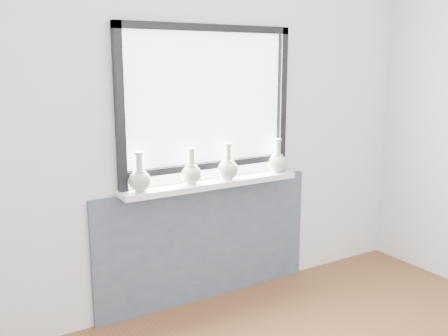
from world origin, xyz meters
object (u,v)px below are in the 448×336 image
windowsill (212,184)px  vase_c (228,168)px  vase_b (191,173)px  vase_d (277,161)px  vase_a (140,179)px

windowsill → vase_c: size_ratio=5.15×
windowsill → vase_c: (0.12, -0.02, 0.10)m
windowsill → vase_c: 0.16m
vase_b → vase_c: vase_c is taller
vase_d → vase_c: bearing=-177.9°
vase_a → windowsill: bearing=1.1°
vase_d → vase_b: bearing=-179.4°
vase_a → vase_b: (0.37, 0.00, -0.00)m
vase_c → vase_b: bearing=178.2°
windowsill → vase_d: vase_d is taller
vase_b → windowsill: bearing=2.9°
vase_b → vase_d: 0.72m
vase_c → vase_d: (0.44, 0.02, -0.00)m
vase_c → windowsill: bearing=171.7°
vase_b → vase_a: bearing=-179.7°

